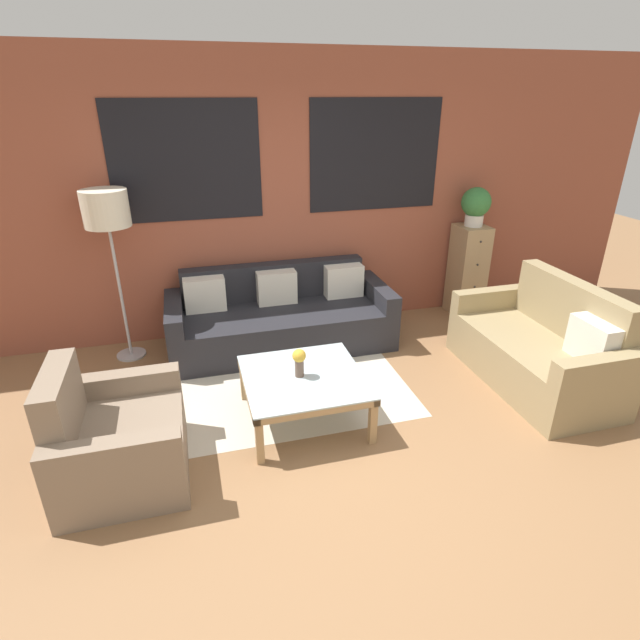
{
  "coord_description": "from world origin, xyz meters",
  "views": [
    {
      "loc": [
        -1.03,
        -2.63,
        2.4
      ],
      "look_at": [
        0.04,
        1.25,
        0.55
      ],
      "focal_mm": 28.0,
      "sensor_mm": 36.0,
      "label": 1
    }
  ],
  "objects_px": {
    "couch_dark": "(280,319)",
    "coffee_table": "(304,382)",
    "potted_plant": "(476,205)",
    "floor_lamp": "(107,215)",
    "settee_vintage": "(540,350)",
    "drawer_cabinet": "(467,271)",
    "flower_vase": "(299,360)",
    "armchair_corner": "(117,440)"
  },
  "relations": [
    {
      "from": "drawer_cabinet",
      "to": "flower_vase",
      "type": "height_order",
      "value": "drawer_cabinet"
    },
    {
      "from": "flower_vase",
      "to": "settee_vintage",
      "type": "bearing_deg",
      "value": 0.19
    },
    {
      "from": "floor_lamp",
      "to": "flower_vase",
      "type": "relative_size",
      "value": 7.1
    },
    {
      "from": "couch_dark",
      "to": "floor_lamp",
      "type": "bearing_deg",
      "value": 174.64
    },
    {
      "from": "coffee_table",
      "to": "potted_plant",
      "type": "height_order",
      "value": "potted_plant"
    },
    {
      "from": "flower_vase",
      "to": "drawer_cabinet",
      "type": "bearing_deg",
      "value": 33.56
    },
    {
      "from": "armchair_corner",
      "to": "floor_lamp",
      "type": "height_order",
      "value": "floor_lamp"
    },
    {
      "from": "drawer_cabinet",
      "to": "couch_dark",
      "type": "bearing_deg",
      "value": -174.36
    },
    {
      "from": "floor_lamp",
      "to": "potted_plant",
      "type": "relative_size",
      "value": 3.86
    },
    {
      "from": "potted_plant",
      "to": "floor_lamp",
      "type": "bearing_deg",
      "value": -178.75
    },
    {
      "from": "settee_vintage",
      "to": "drawer_cabinet",
      "type": "relative_size",
      "value": 1.52
    },
    {
      "from": "armchair_corner",
      "to": "potted_plant",
      "type": "height_order",
      "value": "potted_plant"
    },
    {
      "from": "couch_dark",
      "to": "coffee_table",
      "type": "distance_m",
      "value": 1.36
    },
    {
      "from": "settee_vintage",
      "to": "potted_plant",
      "type": "height_order",
      "value": "potted_plant"
    },
    {
      "from": "settee_vintage",
      "to": "armchair_corner",
      "type": "relative_size",
      "value": 1.69
    },
    {
      "from": "floor_lamp",
      "to": "flower_vase",
      "type": "distance_m",
      "value": 2.21
    },
    {
      "from": "settee_vintage",
      "to": "drawer_cabinet",
      "type": "xyz_separation_m",
      "value": [
        0.17,
        1.56,
        0.21
      ]
    },
    {
      "from": "coffee_table",
      "to": "potted_plant",
      "type": "relative_size",
      "value": 2.17
    },
    {
      "from": "drawer_cabinet",
      "to": "potted_plant",
      "type": "distance_m",
      "value": 0.76
    },
    {
      "from": "settee_vintage",
      "to": "floor_lamp",
      "type": "relative_size",
      "value": 0.97
    },
    {
      "from": "potted_plant",
      "to": "drawer_cabinet",
      "type": "bearing_deg",
      "value": -90.0
    },
    {
      "from": "settee_vintage",
      "to": "potted_plant",
      "type": "bearing_deg",
      "value": 83.81
    },
    {
      "from": "couch_dark",
      "to": "floor_lamp",
      "type": "height_order",
      "value": "floor_lamp"
    },
    {
      "from": "couch_dark",
      "to": "settee_vintage",
      "type": "bearing_deg",
      "value": -32.78
    },
    {
      "from": "flower_vase",
      "to": "potted_plant",
      "type": "bearing_deg",
      "value": 33.56
    },
    {
      "from": "settee_vintage",
      "to": "flower_vase",
      "type": "height_order",
      "value": "settee_vintage"
    },
    {
      "from": "potted_plant",
      "to": "couch_dark",
      "type": "bearing_deg",
      "value": -174.36
    },
    {
      "from": "flower_vase",
      "to": "couch_dark",
      "type": "bearing_deg",
      "value": 85.12
    },
    {
      "from": "settee_vintage",
      "to": "drawer_cabinet",
      "type": "bearing_deg",
      "value": 83.81
    },
    {
      "from": "armchair_corner",
      "to": "couch_dark",
      "type": "bearing_deg",
      "value": 48.52
    },
    {
      "from": "couch_dark",
      "to": "coffee_table",
      "type": "height_order",
      "value": "couch_dark"
    },
    {
      "from": "drawer_cabinet",
      "to": "settee_vintage",
      "type": "bearing_deg",
      "value": -96.19
    },
    {
      "from": "armchair_corner",
      "to": "drawer_cabinet",
      "type": "distance_m",
      "value": 4.13
    },
    {
      "from": "floor_lamp",
      "to": "couch_dark",
      "type": "bearing_deg",
      "value": -5.36
    },
    {
      "from": "couch_dark",
      "to": "coffee_table",
      "type": "relative_size",
      "value": 2.43
    },
    {
      "from": "coffee_table",
      "to": "floor_lamp",
      "type": "distance_m",
      "value": 2.32
    },
    {
      "from": "floor_lamp",
      "to": "potted_plant",
      "type": "height_order",
      "value": "floor_lamp"
    },
    {
      "from": "couch_dark",
      "to": "settee_vintage",
      "type": "relative_size",
      "value": 1.4
    },
    {
      "from": "settee_vintage",
      "to": "coffee_table",
      "type": "xyz_separation_m",
      "value": [
        -2.16,
        -0.02,
        0.03
      ]
    },
    {
      "from": "couch_dark",
      "to": "flower_vase",
      "type": "distance_m",
      "value": 1.37
    },
    {
      "from": "couch_dark",
      "to": "settee_vintage",
      "type": "distance_m",
      "value": 2.47
    },
    {
      "from": "drawer_cabinet",
      "to": "flower_vase",
      "type": "relative_size",
      "value": 4.55
    }
  ]
}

